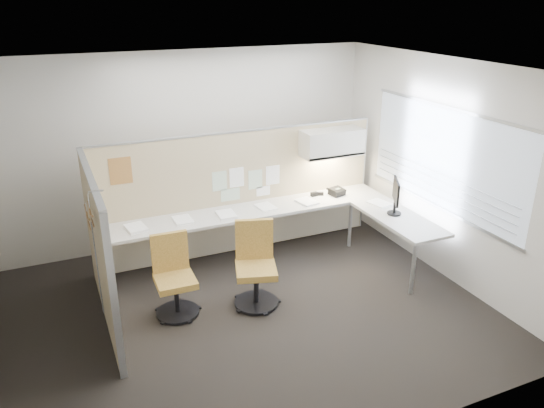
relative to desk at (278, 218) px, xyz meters
name	(u,v)px	position (x,y,z in m)	size (l,w,h in m)	color
floor	(245,312)	(-0.93, -1.13, -0.61)	(5.50, 4.50, 0.01)	black
ceiling	(240,69)	(-0.93, -1.13, 2.20)	(5.50, 4.50, 0.01)	white
wall_back	(187,150)	(-0.93, 1.12, 0.80)	(5.50, 0.02, 2.80)	beige
wall_front	(353,306)	(-0.93, -3.38, 0.80)	(5.50, 0.02, 2.80)	beige
wall_right	(444,170)	(1.82, -1.13, 0.80)	(0.02, 4.50, 2.80)	beige
window_pane	(444,159)	(1.79, -1.13, 0.95)	(0.01, 2.80, 1.30)	#A0ABBA
partition_back	(240,193)	(-0.38, 0.47, 0.27)	(4.10, 0.06, 1.75)	#C3B287
partition_left	(99,251)	(-2.43, -0.63, 0.27)	(0.06, 2.20, 1.75)	#C3B287
desk	(278,218)	(0.00, 0.00, 0.00)	(4.00, 2.07, 0.73)	beige
overhead_bin	(332,143)	(0.97, 0.26, 0.91)	(0.90, 0.36, 0.38)	beige
task_light_strip	(331,157)	(0.97, 0.26, 0.70)	(0.60, 0.06, 0.02)	#FFEABF
pinned_papers	(245,182)	(-0.30, 0.44, 0.43)	(1.01, 0.00, 0.47)	#8CBF8C
poster	(121,171)	(-1.98, 0.44, 0.82)	(0.28, 0.00, 0.35)	orange
chair_left	(174,278)	(-1.67, -0.79, -0.16)	(0.50, 0.50, 0.95)	black
chair_right	(256,267)	(-0.73, -0.96, -0.13)	(0.59, 0.61, 1.01)	black
monitor	(396,195)	(1.37, -0.78, 0.41)	(0.25, 0.41, 0.48)	black
phone	(337,192)	(1.03, 0.17, 0.18)	(0.25, 0.24, 0.12)	black
stapler	(319,194)	(0.78, 0.26, 0.15)	(0.14, 0.04, 0.05)	black
tape_dispenser	(314,194)	(0.71, 0.26, 0.16)	(0.10, 0.06, 0.06)	black
coat_hook	(91,227)	(-2.51, -1.22, 0.82)	(0.18, 0.42, 1.28)	silver
paper_stack_0	(136,228)	(-1.91, 0.12, 0.15)	(0.23, 0.30, 0.04)	white
paper_stack_1	(183,220)	(-1.30, 0.15, 0.14)	(0.23, 0.30, 0.02)	white
paper_stack_2	(226,215)	(-0.72, 0.08, 0.15)	(0.23, 0.30, 0.04)	white
paper_stack_3	(266,207)	(-0.12, 0.15, 0.13)	(0.23, 0.30, 0.01)	white
paper_stack_4	(307,202)	(0.49, 0.07, 0.14)	(0.23, 0.30, 0.03)	white
paper_stack_5	(379,203)	(1.40, -0.39, 0.14)	(0.23, 0.30, 0.02)	white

